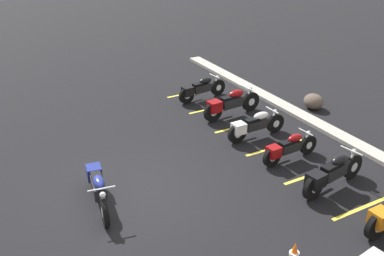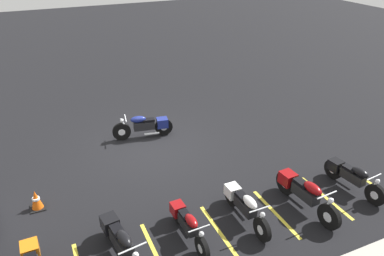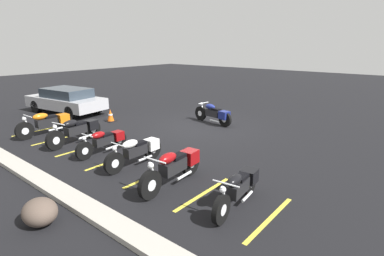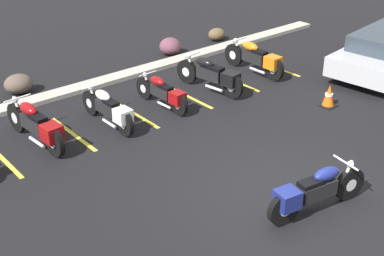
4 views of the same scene
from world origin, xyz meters
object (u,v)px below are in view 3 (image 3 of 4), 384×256
object	(u,v)px
parked_bike_4	(77,130)
landscape_rock_2	(40,212)
parked_bike_3	(105,141)
parked_bike_0	(239,187)
parked_bike_1	(175,166)
parked_bike_5	(48,122)
parked_bike_2	(137,151)
car_silver	(66,100)
motorcycle_navy_featured	(214,114)
traffic_cone	(110,116)

from	to	relation	value
parked_bike_4	landscape_rock_2	world-z (taller)	parked_bike_4
parked_bike_3	parked_bike_4	size ratio (longest dim) A/B	0.86
parked_bike_0	parked_bike_1	world-z (taller)	parked_bike_1
parked_bike_4	parked_bike_5	xyz separation A→B (m)	(1.86, 0.16, -0.00)
parked_bike_2	car_silver	size ratio (longest dim) A/B	0.47
motorcycle_navy_featured	parked_bike_1	xyz separation A→B (m)	(-2.68, 5.53, 0.03)
parked_bike_2	car_silver	world-z (taller)	car_silver
parked_bike_1	traffic_cone	bearing A→B (deg)	-117.75
motorcycle_navy_featured	parked_bike_5	xyz separation A→B (m)	(4.15, 5.44, 0.02)
motorcycle_navy_featured	parked_bike_0	size ratio (longest dim) A/B	1.05
parked_bike_1	parked_bike_5	world-z (taller)	parked_bike_1
parked_bike_1	landscape_rock_2	distance (m)	3.13
parked_bike_2	landscape_rock_2	world-z (taller)	parked_bike_2
motorcycle_navy_featured	parked_bike_3	xyz separation A→B (m)	(0.64, 5.29, -0.05)
car_silver	parked_bike_5	bearing A→B (deg)	133.46
parked_bike_4	parked_bike_5	bearing A→B (deg)	-93.73
parked_bike_0	parked_bike_5	size ratio (longest dim) A/B	0.91
parked_bike_0	parked_bike_2	xyz separation A→B (m)	(3.52, -0.13, 0.00)
parked_bike_2	traffic_cone	size ratio (longest dim) A/B	3.62
traffic_cone	parked_bike_5	bearing A→B (deg)	85.97
parked_bike_3	parked_bike_5	world-z (taller)	parked_bike_5
parked_bike_1	landscape_rock_2	world-z (taller)	parked_bike_1
parked_bike_2	parked_bike_3	world-z (taller)	parked_bike_2
parked_bike_0	traffic_cone	distance (m)	8.87
parked_bike_2	landscape_rock_2	bearing A→B (deg)	13.92
landscape_rock_2	traffic_cone	world-z (taller)	traffic_cone
parked_bike_0	parked_bike_1	distance (m)	1.80
parked_bike_1	parked_bike_3	size ratio (longest dim) A/B	1.19
parked_bike_4	motorcycle_navy_featured	bearing A→B (deg)	148.12
parked_bike_5	parked_bike_2	bearing A→B (deg)	90.26
parked_bike_2	car_silver	distance (m)	8.42
parked_bike_5	motorcycle_navy_featured	bearing A→B (deg)	141.23
parked_bike_2	traffic_cone	bearing A→B (deg)	-118.88
parked_bike_5	landscape_rock_2	size ratio (longest dim) A/B	2.97
parked_bike_4	landscape_rock_2	xyz separation A→B (m)	(-4.10, 3.24, -0.21)
traffic_cone	parked_bike_4	bearing A→B (deg)	122.45
motorcycle_navy_featured	parked_bike_2	world-z (taller)	motorcycle_navy_featured
parked_bike_4	landscape_rock_2	distance (m)	5.23
parked_bike_1	motorcycle_navy_featured	bearing A→B (deg)	-158.57
parked_bike_0	parked_bike_4	xyz separation A→B (m)	(6.76, -0.13, 0.04)
parked_bike_4	parked_bike_1	bearing A→B (deg)	78.75
parked_bike_1	car_silver	bearing A→B (deg)	-108.68
parked_bike_3	landscape_rock_2	distance (m)	4.07
car_silver	traffic_cone	bearing A→B (deg)	178.77
parked_bike_0	parked_bike_5	bearing A→B (deg)	-96.17
parked_bike_0	car_silver	size ratio (longest dim) A/B	0.46
parked_bike_3	traffic_cone	world-z (taller)	parked_bike_3
motorcycle_navy_featured	landscape_rock_2	world-z (taller)	motorcycle_navy_featured
parked_bike_0	motorcycle_navy_featured	bearing A→B (deg)	-146.77
parked_bike_0	landscape_rock_2	bearing A→B (deg)	-46.91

